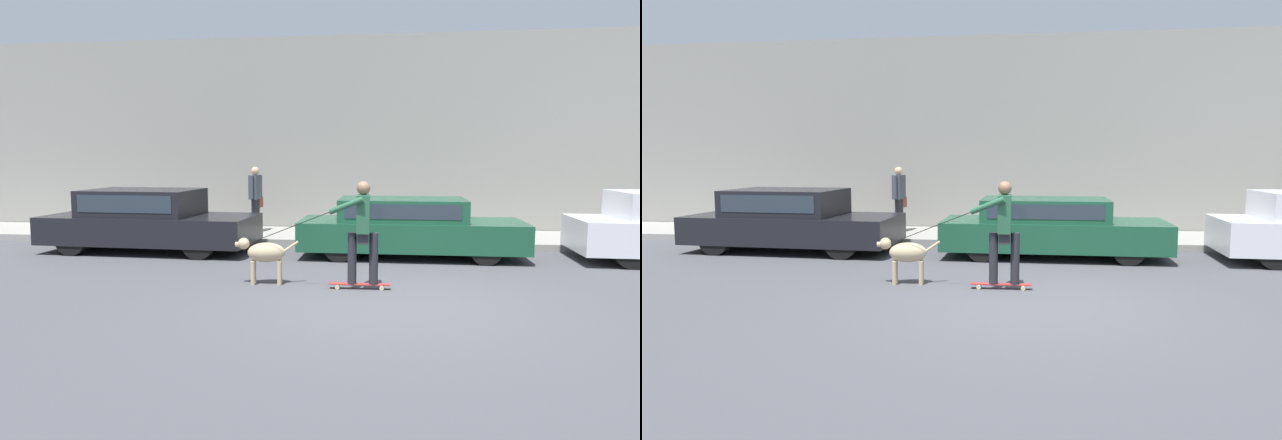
% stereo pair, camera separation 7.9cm
% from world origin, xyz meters
% --- Properties ---
extents(ground_plane, '(36.00, 36.00, 0.00)m').
position_xyz_m(ground_plane, '(0.00, 0.00, 0.00)').
color(ground_plane, '#47474C').
extents(back_wall, '(32.00, 0.30, 5.14)m').
position_xyz_m(back_wall, '(0.00, 7.31, 2.57)').
color(back_wall, gray).
rests_on(back_wall, ground_plane).
extents(sidewalk_curb, '(30.00, 2.37, 0.16)m').
position_xyz_m(sidewalk_curb, '(0.00, 5.95, 0.08)').
color(sidewalk_curb, gray).
rests_on(sidewalk_curb, ground_plane).
extents(parked_car_0, '(4.52, 2.01, 1.33)m').
position_xyz_m(parked_car_0, '(-5.28, 3.80, 0.65)').
color(parked_car_0, black).
rests_on(parked_car_0, ground_plane).
extents(parked_car_1, '(4.49, 1.72, 1.19)m').
position_xyz_m(parked_car_1, '(0.25, 3.79, 0.60)').
color(parked_car_1, black).
rests_on(parked_car_1, ground_plane).
extents(dog, '(1.02, 0.39, 0.75)m').
position_xyz_m(dog, '(-2.08, 0.98, 0.49)').
color(dog, tan).
rests_on(dog, ground_plane).
extents(skateboarder, '(2.34, 0.57, 1.67)m').
position_xyz_m(skateboarder, '(-0.51, 0.82, 0.95)').
color(skateboarder, beige).
rests_on(skateboarder, ground_plane).
extents(pedestrian_with_bag, '(0.26, 0.71, 1.62)m').
position_xyz_m(pedestrian_with_bag, '(-3.47, 6.04, 1.05)').
color(pedestrian_with_bag, '#28282D').
rests_on(pedestrian_with_bag, sidewalk_curb).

